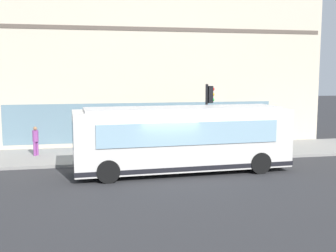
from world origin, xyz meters
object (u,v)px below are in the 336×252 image
at_px(fire_hydrant, 201,145).
at_px(newspaper_vending_box, 164,147).
at_px(pedestrian_walking_along_curb, 185,138).
at_px(pedestrian_near_building_entrance, 36,139).
at_px(pedestrian_near_hydrant, 274,134).
at_px(traffic_light_near_corner, 209,106).
at_px(city_bus_nearside, 182,139).

distance_m(fire_hydrant, newspaper_vending_box, 2.41).
relative_size(pedestrian_walking_along_curb, newspaper_vending_box, 1.99).
height_order(pedestrian_near_building_entrance, newspaper_vending_box, pedestrian_near_building_entrance).
xyz_separation_m(fire_hydrant, pedestrian_near_hydrant, (-0.72, -4.17, 0.62)).
xyz_separation_m(pedestrian_walking_along_curb, newspaper_vending_box, (0.78, 1.04, -0.58)).
bearing_deg(pedestrian_near_hydrant, traffic_light_near_corner, 101.69).
relative_size(fire_hydrant, newspaper_vending_box, 0.82).
distance_m(traffic_light_near_corner, pedestrian_near_hydrant, 4.64).
bearing_deg(pedestrian_walking_along_curb, pedestrian_near_hydrant, -82.41).
relative_size(traffic_light_near_corner, newspaper_vending_box, 4.34).
xyz_separation_m(traffic_light_near_corner, pedestrian_walking_along_curb, (0.15, 1.23, -1.69)).
relative_size(city_bus_nearside, pedestrian_walking_along_curb, 5.67).
xyz_separation_m(city_bus_nearside, traffic_light_near_corner, (2.45, -2.02, 1.32)).
xyz_separation_m(pedestrian_walking_along_curb, pedestrian_near_building_entrance, (2.14, 7.89, -0.13)).
xyz_separation_m(fire_hydrant, pedestrian_walking_along_curb, (-1.45, 1.28, 0.67)).
distance_m(pedestrian_near_building_entrance, pedestrian_near_hydrant, 13.40).
distance_m(city_bus_nearside, pedestrian_near_building_entrance, 8.54).
bearing_deg(city_bus_nearside, pedestrian_near_hydrant, -61.96).
xyz_separation_m(pedestrian_near_hydrant, newspaper_vending_box, (0.05, 6.48, -0.53)).
bearing_deg(pedestrian_near_building_entrance, city_bus_nearside, -123.72).
height_order(city_bus_nearside, fire_hydrant, city_bus_nearside).
bearing_deg(pedestrian_near_building_entrance, newspaper_vending_box, -101.26).
height_order(pedestrian_walking_along_curb, pedestrian_near_building_entrance, pedestrian_walking_along_curb).
height_order(city_bus_nearside, pedestrian_near_building_entrance, city_bus_nearside).
relative_size(pedestrian_walking_along_curb, pedestrian_near_hydrant, 1.05).
bearing_deg(fire_hydrant, pedestrian_near_building_entrance, 85.69).
height_order(pedestrian_near_hydrant, newspaper_vending_box, pedestrian_near_hydrant).
height_order(city_bus_nearside, traffic_light_near_corner, traffic_light_near_corner).
bearing_deg(traffic_light_near_corner, newspaper_vending_box, 67.84).
bearing_deg(fire_hydrant, city_bus_nearside, 152.95).
bearing_deg(fire_hydrant, traffic_light_near_corner, 178.36).
bearing_deg(city_bus_nearside, fire_hydrant, -27.05).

